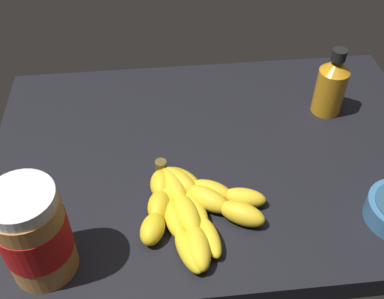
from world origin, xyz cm
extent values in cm
cube|color=black|center=(0.00, 0.00, -2.27)|extent=(82.29, 57.38, 4.54)
ellipsoid|color=yellow|center=(10.60, 8.48, 1.82)|extent=(3.94, 5.96, 3.64)
ellipsoid|color=yellow|center=(11.18, 13.05, 1.82)|extent=(4.71, 6.38, 3.64)
ellipsoid|color=yellow|center=(12.42, 17.48, 1.82)|extent=(5.37, 6.66, 3.64)
ellipsoid|color=yellow|center=(9.91, 9.35, 1.53)|extent=(3.86, 8.27, 3.05)
ellipsoid|color=yellow|center=(8.92, 15.66, 1.53)|extent=(4.63, 8.45, 3.05)
ellipsoid|color=yellow|center=(7.29, 21.83, 1.53)|extent=(5.34, 8.54, 3.05)
ellipsoid|color=yellow|center=(8.73, 9.08, 1.85)|extent=(6.30, 8.82, 3.70)
ellipsoid|color=yellow|center=(6.89, 15.23, 1.85)|extent=(5.36, 8.64, 3.70)
ellipsoid|color=yellow|center=(5.94, 21.56, 1.85)|extent=(4.31, 8.29, 3.70)
ellipsoid|color=yellow|center=(8.09, 8.55, 1.41)|extent=(6.26, 7.90, 2.82)
ellipsoid|color=yellow|center=(5.49, 13.93, 1.41)|extent=(5.30, 8.02, 2.82)
ellipsoid|color=yellow|center=(3.86, 19.69, 1.41)|extent=(4.18, 7.90, 2.82)
ellipsoid|color=yellow|center=(7.48, 8.16, 1.79)|extent=(7.63, 8.13, 3.58)
ellipsoid|color=yellow|center=(3.21, 12.46, 1.79)|extent=(8.11, 7.66, 3.58)
ellipsoid|color=yellow|center=(-1.71, 15.99, 1.79)|extent=(8.36, 6.97, 3.58)
ellipsoid|color=yellow|center=(7.04, 7.39, 1.58)|extent=(7.45, 6.88, 3.17)
ellipsoid|color=yellow|center=(2.38, 10.48, 1.58)|extent=(7.69, 6.11, 3.17)
ellipsoid|color=yellow|center=(-2.79, 12.65, 1.58)|extent=(7.65, 5.11, 3.17)
cylinder|color=brown|center=(10.39, 4.68, 1.80)|extent=(2.00, 2.00, 3.00)
cylinder|color=#B27238|center=(28.27, 20.96, 7.02)|extent=(9.44, 9.44, 14.04)
cylinder|color=#B71414|center=(28.27, 20.96, 7.72)|extent=(9.63, 9.63, 6.32)
cylinder|color=silver|center=(28.27, 20.96, 14.98)|extent=(9.01, 9.01, 1.89)
cylinder|color=orange|center=(-23.87, -9.83, 4.74)|extent=(5.87, 5.87, 9.47)
cone|color=orange|center=(-23.87, -9.83, 10.69)|extent=(5.87, 5.87, 2.44)
cylinder|color=black|center=(-23.87, -9.83, 13.00)|extent=(2.77, 2.77, 2.16)
camera|label=1|loc=(10.83, 59.61, 59.19)|focal=42.83mm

